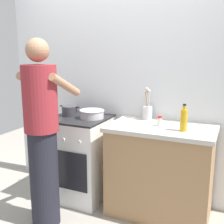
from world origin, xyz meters
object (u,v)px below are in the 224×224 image
at_px(oil_bottle, 184,120).
at_px(stove_range, 80,157).
at_px(mixing_bowl, 92,114).
at_px(person, 42,135).
at_px(pot, 70,111).
at_px(spice_bottle, 160,121).
at_px(utensil_crock, 147,111).

bearing_deg(oil_bottle, stove_range, 175.83).
xyz_separation_m(mixing_bowl, person, (-0.17, -0.62, -0.09)).
relative_size(pot, oil_bottle, 0.98).
distance_m(stove_range, spice_bottle, 1.01).
distance_m(pot, mixing_bowl, 0.28).
xyz_separation_m(spice_bottle, oil_bottle, (0.24, -0.10, 0.06)).
distance_m(pot, person, 0.64).
bearing_deg(mixing_bowl, pot, 178.52).
bearing_deg(stove_range, mixing_bowl, 12.34).
distance_m(stove_range, utensil_crock, 0.90).
height_order(pot, utensil_crock, utensil_crock).
distance_m(pot, utensil_crock, 0.85).
height_order(spice_bottle, oil_bottle, oil_bottle).
relative_size(utensil_crock, person, 0.20).
bearing_deg(pot, mixing_bowl, -1.48).
distance_m(pot, spice_bottle, 1.02).
relative_size(mixing_bowl, spice_bottle, 2.86).
bearing_deg(utensil_crock, mixing_bowl, -162.07).
height_order(utensil_crock, person, person).
bearing_deg(spice_bottle, pot, 178.65).
bearing_deg(pot, person, -79.85).
xyz_separation_m(mixing_bowl, utensil_crock, (0.55, 0.18, 0.04)).
bearing_deg(spice_bottle, stove_range, -179.09).
relative_size(utensil_crock, spice_bottle, 3.59).
distance_m(pot, oil_bottle, 1.26).
bearing_deg(mixing_bowl, person, -105.16).
height_order(stove_range, spice_bottle, spice_bottle).
bearing_deg(person, stove_range, 87.29).
bearing_deg(utensil_crock, person, -132.11).
bearing_deg(stove_range, oil_bottle, -4.17).
bearing_deg(spice_bottle, utensil_crock, 132.82).
bearing_deg(person, mixing_bowl, 74.84).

